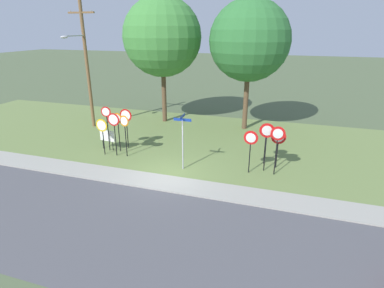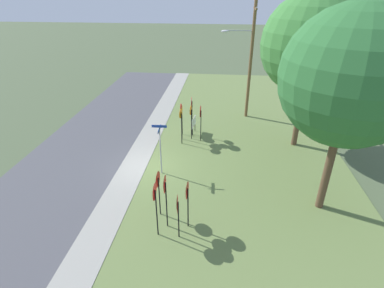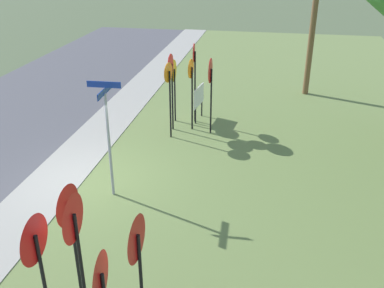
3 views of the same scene
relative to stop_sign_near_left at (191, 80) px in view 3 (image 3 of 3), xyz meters
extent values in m
plane|color=#4C5B3D|center=(4.03, -2.24, -1.80)|extent=(160.00, 160.00, 0.00)
cube|color=#99968C|center=(4.03, -3.04, -1.77)|extent=(44.00, 1.60, 0.06)
cube|color=olive|center=(4.03, 3.76, -1.78)|extent=(44.00, 12.00, 0.04)
cylinder|color=black|center=(0.00, 0.03, -0.67)|extent=(0.06, 0.06, 2.20)
cylinder|color=orange|center=(0.00, -0.01, 0.39)|extent=(0.63, 0.09, 0.63)
cylinder|color=white|center=(0.00, -0.03, 0.39)|extent=(0.49, 0.06, 0.49)
cylinder|color=black|center=(0.79, -0.55, -0.64)|extent=(0.06, 0.06, 2.26)
cylinder|color=orange|center=(0.79, -0.59, 0.44)|extent=(0.63, 0.13, 0.64)
cylinder|color=white|center=(0.79, -0.61, 0.44)|extent=(0.49, 0.09, 0.50)
cylinder|color=black|center=(-0.73, -0.01, -0.49)|extent=(0.06, 0.06, 2.55)
cylinder|color=red|center=(-0.73, -0.05, 0.74)|extent=(0.63, 0.08, 0.63)
cylinder|color=white|center=(-0.73, -0.06, 0.74)|extent=(0.49, 0.05, 0.49)
cylinder|color=black|center=(0.20, 0.70, -0.65)|extent=(0.06, 0.06, 2.23)
cylinder|color=red|center=(0.20, 0.66, 0.41)|extent=(0.80, 0.03, 0.80)
cylinder|color=white|center=(0.20, 0.64, 0.41)|extent=(0.62, 0.01, 0.62)
cylinder|color=black|center=(0.14, -0.62, -0.61)|extent=(0.06, 0.06, 2.32)
cylinder|color=red|center=(0.14, -0.66, 0.50)|extent=(0.76, 0.03, 0.76)
cylinder|color=white|center=(0.14, -0.68, 0.50)|extent=(0.59, 0.01, 0.59)
cylinder|color=black|center=(-0.64, -0.71, -0.80)|extent=(0.06, 0.06, 1.92)
cylinder|color=gold|center=(-0.64, -0.75, 0.10)|extent=(0.77, 0.06, 0.77)
cylinder|color=white|center=(-0.64, -0.77, 0.10)|extent=(0.60, 0.04, 0.60)
cylinder|color=black|center=(8.72, 0.83, -0.74)|extent=(0.06, 0.06, 2.05)
cone|color=red|center=(8.72, 0.79, 0.21)|extent=(0.77, 0.07, 0.77)
cone|color=white|center=(8.72, 0.77, 0.21)|extent=(0.52, 0.04, 0.52)
cylinder|color=black|center=(8.06, -0.57, -0.74)|extent=(0.06, 0.06, 2.05)
cone|color=red|center=(8.06, -0.61, 0.21)|extent=(0.75, 0.08, 0.75)
cone|color=silver|center=(8.06, -0.63, 0.21)|extent=(0.51, 0.05, 0.51)
cylinder|color=black|center=(8.81, -0.10, -0.58)|extent=(0.06, 0.06, 2.36)
cone|color=red|center=(8.81, -0.14, 0.52)|extent=(0.78, 0.07, 0.78)
cone|color=silver|center=(8.81, -0.16, 0.52)|extent=(0.53, 0.04, 0.53)
cone|color=red|center=(9.37, -0.45, 0.52)|extent=(0.74, 0.03, 0.74)
cone|color=silver|center=(9.37, -0.47, 0.52)|extent=(0.50, 0.02, 0.50)
cone|color=red|center=(9.41, 0.48, 0.02)|extent=(0.78, 0.11, 0.78)
cone|color=silver|center=(9.41, 0.45, 0.02)|extent=(0.53, 0.07, 0.53)
cylinder|color=#9EA0A8|center=(4.57, -1.20, -0.41)|extent=(0.07, 0.07, 2.71)
cylinder|color=#9EA0A8|center=(4.57, -1.20, 0.96)|extent=(0.09, 0.09, 0.03)
cube|color=navy|center=(4.57, -1.20, 1.02)|extent=(0.96, 0.06, 0.15)
cube|color=navy|center=(4.57, -1.20, 1.19)|extent=(0.05, 0.82, 0.15)
cylinder|color=black|center=(-1.29, 0.15, -1.49)|extent=(0.05, 0.05, 0.55)
cylinder|color=black|center=(-0.53, 0.05, -1.49)|extent=(0.05, 0.05, 0.55)
cube|color=white|center=(-0.91, 0.10, -0.86)|extent=(1.09, 0.18, 0.70)
camera|label=1|loc=(9.73, -15.76, 5.50)|focal=29.03mm
camera|label=2|loc=(18.79, 2.09, 7.75)|focal=27.84mm
camera|label=3|loc=(13.71, 2.56, 4.24)|focal=40.72mm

